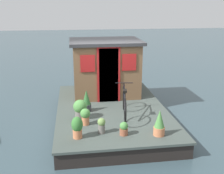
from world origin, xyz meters
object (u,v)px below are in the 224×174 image
Objects in this scene: potted_plant_ivy at (159,123)px; potted_plant_lavender at (77,127)px; bicycle at (124,103)px; houseboat_cabin at (106,67)px; potted_plant_mint at (124,128)px; potted_plant_geranium at (86,101)px; potted_plant_thyme at (101,125)px; potted_plant_sage at (80,109)px; potted_plant_succulent at (85,116)px.

potted_plant_lavender is (0.14, 1.91, -0.03)m from potted_plant_ivy.
bicycle is at bearing 25.95° from potted_plant_ivy.
houseboat_cabin is 3.25m from potted_plant_mint.
potted_plant_lavender is (-3.15, 1.04, -0.66)m from houseboat_cabin.
potted_plant_geranium reaches higher than potted_plant_thyme.
potted_plant_ivy is (-3.29, -0.87, -0.63)m from houseboat_cabin.
potted_plant_sage reaches higher than potted_plant_mint.
potted_plant_succulent is 0.69× the size of potted_plant_geranium.
potted_plant_ivy is at bearing -124.61° from potted_plant_sage.
potted_plant_thyme is at bearing -169.33° from potted_plant_geranium.
potted_plant_geranium reaches higher than potted_plant_mint.
houseboat_cabin is 2.68m from potted_plant_succulent.
potted_plant_geranium is at bearing 42.38° from potted_plant_ivy.
potted_plant_lavender is 0.83× the size of potted_plant_geranium.
bicycle is at bearing -172.53° from houseboat_cabin.
bicycle reaches higher than potted_plant_ivy.
potted_plant_lavender is at bearing 130.02° from bicycle.
potted_plant_ivy is 1.94× the size of potted_plant_mint.
potted_plant_lavender reaches higher than potted_plant_mint.
potted_plant_mint is at bearing -138.51° from potted_plant_sage.
potted_plant_sage reaches higher than potted_plant_thyme.
potted_plant_ivy is at bearing -154.05° from bicycle.
houseboat_cabin reaches higher than potted_plant_sage.
houseboat_cabin reaches higher than potted_plant_mint.
potted_plant_thyme is (-0.54, -0.36, -0.04)m from potted_plant_succulent.
houseboat_cabin is 3.11m from potted_plant_thyme.
potted_plant_lavender is at bearing 85.88° from potted_plant_ivy.
potted_plant_lavender is (-1.10, 1.31, -0.11)m from bicycle.
houseboat_cabin is at bearing -8.79° from potted_plant_thyme.
potted_plant_geranium is (1.63, 0.79, 0.14)m from potted_plant_mint.
potted_plant_sage is (-2.04, 0.94, -0.65)m from houseboat_cabin.
potted_plant_thyme is (-0.95, -0.48, -0.08)m from potted_plant_sage.
potted_plant_ivy is 2.39m from potted_plant_geranium.
potted_plant_ivy is at bearing -99.08° from potted_plant_mint.
houseboat_cabin is 2.34m from potted_plant_sage.
houseboat_cabin is 4.46× the size of potted_plant_lavender.
potted_plant_geranium is at bearing 154.16° from houseboat_cabin.
potted_plant_mint is at bearing -90.33° from potted_plant_lavender.
potted_plant_thyme is (0.17, 0.51, 0.04)m from potted_plant_mint.
bicycle reaches higher than potted_plant_thyme.
bicycle is 1.38m from potted_plant_ivy.
bicycle is 1.15m from potted_plant_mint.
potted_plant_lavender is 0.60m from potted_plant_thyme.
bicycle is 3.35× the size of potted_plant_lavender.
potted_plant_thyme reaches higher than potted_plant_mint.
houseboat_cabin is at bearing -18.26° from potted_plant_lavender.
potted_plant_mint is (0.13, 0.82, -0.14)m from potted_plant_ivy.
potted_plant_thyme is at bearing -153.40° from potted_plant_sage.
potted_plant_thyme is at bearing 71.85° from potted_plant_mint.
potted_plant_thyme is at bearing 142.03° from bicycle.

